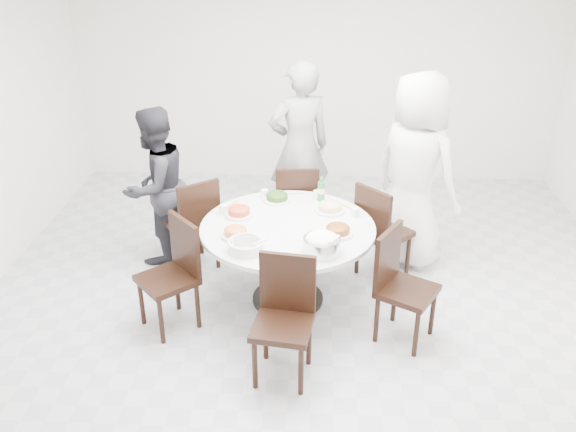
{
  "coord_description": "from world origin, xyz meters",
  "views": [
    {
      "loc": [
        -0.0,
        -4.54,
        3.13
      ],
      "look_at": [
        -0.23,
        0.12,
        0.82
      ],
      "focal_mm": 38.0,
      "sensor_mm": 36.0,
      "label": 1
    }
  ],
  "objects_px": {
    "dining_table": "(288,264)",
    "diner_right": "(415,171)",
    "beverage_bottle": "(321,189)",
    "chair_n": "(296,206)",
    "rice_bowl": "(322,246)",
    "chair_nw": "(192,222)",
    "chair_sw": "(167,277)",
    "diner_left": "(156,186)",
    "soup_bowl": "(246,246)",
    "chair_ne": "(384,230)",
    "diner_middle": "(299,148)",
    "chair_se": "(408,289)",
    "chair_s": "(282,324)"
  },
  "relations": [
    {
      "from": "chair_nw",
      "to": "soup_bowl",
      "type": "xyz_separation_m",
      "value": [
        0.65,
        -1.0,
        0.32
      ]
    },
    {
      "from": "chair_sw",
      "to": "chair_s",
      "type": "distance_m",
      "value": 1.14
    },
    {
      "from": "chair_nw",
      "to": "diner_middle",
      "type": "relative_size",
      "value": 0.51
    },
    {
      "from": "diner_middle",
      "to": "soup_bowl",
      "type": "xyz_separation_m",
      "value": [
        -0.36,
        -1.9,
        -0.13
      ]
    },
    {
      "from": "soup_bowl",
      "to": "chair_nw",
      "type": "bearing_deg",
      "value": 122.82
    },
    {
      "from": "diner_right",
      "to": "beverage_bottle",
      "type": "relative_size",
      "value": 8.11
    },
    {
      "from": "chair_n",
      "to": "chair_sw",
      "type": "height_order",
      "value": "same"
    },
    {
      "from": "chair_ne",
      "to": "chair_sw",
      "type": "bearing_deg",
      "value": 73.08
    },
    {
      "from": "chair_se",
      "to": "diner_right",
      "type": "bearing_deg",
      "value": 22.02
    },
    {
      "from": "diner_middle",
      "to": "beverage_bottle",
      "type": "distance_m",
      "value": 0.96
    },
    {
      "from": "chair_se",
      "to": "chair_nw",
      "type": "bearing_deg",
      "value": 91.75
    },
    {
      "from": "chair_ne",
      "to": "chair_se",
      "type": "distance_m",
      "value": 0.99
    },
    {
      "from": "chair_se",
      "to": "diner_right",
      "type": "height_order",
      "value": "diner_right"
    },
    {
      "from": "chair_sw",
      "to": "diner_left",
      "type": "bearing_deg",
      "value": 154.95
    },
    {
      "from": "chair_s",
      "to": "diner_left",
      "type": "bearing_deg",
      "value": 136.26
    },
    {
      "from": "diner_middle",
      "to": "beverage_bottle",
      "type": "xyz_separation_m",
      "value": [
        0.23,
        -0.93,
        -0.06
      ]
    },
    {
      "from": "soup_bowl",
      "to": "diner_right",
      "type": "bearing_deg",
      "value": 39.96
    },
    {
      "from": "dining_table",
      "to": "soup_bowl",
      "type": "relative_size",
      "value": 5.27
    },
    {
      "from": "chair_se",
      "to": "chair_ne",
      "type": "bearing_deg",
      "value": 35.83
    },
    {
      "from": "chair_s",
      "to": "diner_middle",
      "type": "relative_size",
      "value": 0.51
    },
    {
      "from": "chair_nw",
      "to": "chair_sw",
      "type": "xyz_separation_m",
      "value": [
        -0.02,
        -0.99,
        0.0
      ]
    },
    {
      "from": "dining_table",
      "to": "diner_right",
      "type": "height_order",
      "value": "diner_right"
    },
    {
      "from": "dining_table",
      "to": "beverage_bottle",
      "type": "relative_size",
      "value": 6.4
    },
    {
      "from": "chair_s",
      "to": "beverage_bottle",
      "type": "distance_m",
      "value": 1.62
    },
    {
      "from": "dining_table",
      "to": "chair_se",
      "type": "xyz_separation_m",
      "value": [
        0.98,
        -0.5,
        0.1
      ]
    },
    {
      "from": "diner_left",
      "to": "soup_bowl",
      "type": "xyz_separation_m",
      "value": [
        1.0,
        -1.15,
        0.01
      ]
    },
    {
      "from": "diner_right",
      "to": "diner_left",
      "type": "bearing_deg",
      "value": 47.51
    },
    {
      "from": "chair_nw",
      "to": "chair_sw",
      "type": "relative_size",
      "value": 1.0
    },
    {
      "from": "chair_s",
      "to": "beverage_bottle",
      "type": "height_order",
      "value": "beverage_bottle"
    },
    {
      "from": "soup_bowl",
      "to": "beverage_bottle",
      "type": "height_order",
      "value": "beverage_bottle"
    },
    {
      "from": "diner_right",
      "to": "diner_middle",
      "type": "bearing_deg",
      "value": 14.83
    },
    {
      "from": "chair_nw",
      "to": "beverage_bottle",
      "type": "bearing_deg",
      "value": 140.93
    },
    {
      "from": "chair_se",
      "to": "diner_left",
      "type": "xyz_separation_m",
      "value": [
        -2.29,
        1.21,
        0.31
      ]
    },
    {
      "from": "diner_right",
      "to": "beverage_bottle",
      "type": "height_order",
      "value": "diner_right"
    },
    {
      "from": "beverage_bottle",
      "to": "diner_middle",
      "type": "bearing_deg",
      "value": 104.01
    },
    {
      "from": "chair_ne",
      "to": "diner_right",
      "type": "distance_m",
      "value": 0.64
    },
    {
      "from": "chair_ne",
      "to": "diner_middle",
      "type": "bearing_deg",
      "value": -2.72
    },
    {
      "from": "diner_right",
      "to": "diner_left",
      "type": "distance_m",
      "value": 2.49
    },
    {
      "from": "dining_table",
      "to": "beverage_bottle",
      "type": "height_order",
      "value": "beverage_bottle"
    },
    {
      "from": "chair_sw",
      "to": "rice_bowl",
      "type": "relative_size",
      "value": 3.19
    },
    {
      "from": "diner_right",
      "to": "rice_bowl",
      "type": "distance_m",
      "value": 1.53
    },
    {
      "from": "chair_sw",
      "to": "diner_left",
      "type": "height_order",
      "value": "diner_left"
    },
    {
      "from": "diner_left",
      "to": "soup_bowl",
      "type": "distance_m",
      "value": 1.53
    },
    {
      "from": "chair_s",
      "to": "soup_bowl",
      "type": "xyz_separation_m",
      "value": [
        -0.32,
        0.57,
        0.32
      ]
    },
    {
      "from": "chair_n",
      "to": "rice_bowl",
      "type": "xyz_separation_m",
      "value": [
        0.25,
        -1.43,
        0.34
      ]
    },
    {
      "from": "beverage_bottle",
      "to": "chair_sw",
      "type": "bearing_deg",
      "value": -142.48
    },
    {
      "from": "chair_nw",
      "to": "diner_right",
      "type": "xyz_separation_m",
      "value": [
        2.13,
        0.24,
        0.48
      ]
    },
    {
      "from": "chair_se",
      "to": "chair_s",
      "type": "bearing_deg",
      "value": 148.43
    },
    {
      "from": "chair_sw",
      "to": "beverage_bottle",
      "type": "xyz_separation_m",
      "value": [
        1.25,
        0.96,
        0.39
      ]
    },
    {
      "from": "diner_middle",
      "to": "chair_ne",
      "type": "bearing_deg",
      "value": 110.03
    }
  ]
}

